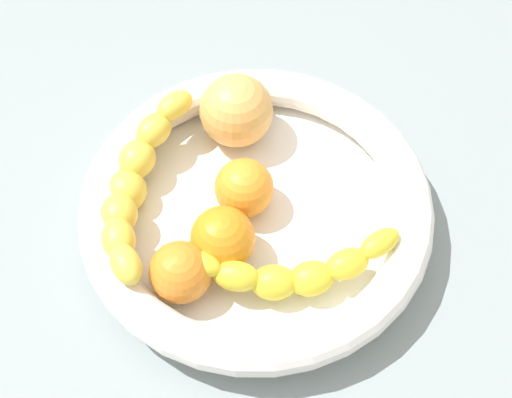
{
  "coord_description": "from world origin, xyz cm",
  "views": [
    {
      "loc": [
        29.25,
        -23.85,
        65.56
      ],
      "look_at": [
        0.0,
        0.0,
        7.66
      ],
      "focal_mm": 52.71,
      "sensor_mm": 36.0,
      "label": 1
    }
  ],
  "objects_px": {
    "orange_mid_left": "(243,189)",
    "orange_mid_right": "(181,272)",
    "peach_blush": "(236,111)",
    "banana_draped_right": "(292,271)",
    "fruit_bowl": "(256,210)",
    "banana_draped_left": "(134,185)",
    "orange_front": "(223,238)"
  },
  "relations": [
    {
      "from": "orange_mid_left",
      "to": "orange_mid_right",
      "type": "distance_m",
      "value": 0.1
    },
    {
      "from": "peach_blush",
      "to": "orange_mid_right",
      "type": "bearing_deg",
      "value": -54.02
    },
    {
      "from": "orange_mid_right",
      "to": "orange_mid_left",
      "type": "bearing_deg",
      "value": 109.47
    },
    {
      "from": "banana_draped_right",
      "to": "peach_blush",
      "type": "height_order",
      "value": "peach_blush"
    },
    {
      "from": "fruit_bowl",
      "to": "orange_mid_left",
      "type": "height_order",
      "value": "orange_mid_left"
    },
    {
      "from": "orange_mid_left",
      "to": "orange_mid_right",
      "type": "relative_size",
      "value": 1.0
    },
    {
      "from": "banana_draped_left",
      "to": "orange_front",
      "type": "distance_m",
      "value": 0.1
    },
    {
      "from": "fruit_bowl",
      "to": "orange_mid_left",
      "type": "distance_m",
      "value": 0.02
    },
    {
      "from": "banana_draped_right",
      "to": "orange_front",
      "type": "height_order",
      "value": "orange_front"
    },
    {
      "from": "fruit_bowl",
      "to": "banana_draped_left",
      "type": "bearing_deg",
      "value": -136.35
    },
    {
      "from": "banana_draped_right",
      "to": "peach_blush",
      "type": "bearing_deg",
      "value": 157.17
    },
    {
      "from": "orange_mid_left",
      "to": "fruit_bowl",
      "type": "bearing_deg",
      "value": 5.61
    },
    {
      "from": "fruit_bowl",
      "to": "peach_blush",
      "type": "height_order",
      "value": "peach_blush"
    },
    {
      "from": "banana_draped_right",
      "to": "orange_front",
      "type": "bearing_deg",
      "value": -156.4
    },
    {
      "from": "fruit_bowl",
      "to": "peach_blush",
      "type": "distance_m",
      "value": 0.1
    },
    {
      "from": "fruit_bowl",
      "to": "orange_front",
      "type": "xyz_separation_m",
      "value": [
        0.01,
        -0.05,
        0.02
      ]
    },
    {
      "from": "orange_front",
      "to": "peach_blush",
      "type": "xyz_separation_m",
      "value": [
        -0.1,
        0.1,
        0.01
      ]
    },
    {
      "from": "banana_draped_left",
      "to": "banana_draped_right",
      "type": "xyz_separation_m",
      "value": [
        0.16,
        0.06,
        -0.01
      ]
    },
    {
      "from": "banana_draped_right",
      "to": "orange_mid_left",
      "type": "height_order",
      "value": "orange_mid_left"
    },
    {
      "from": "orange_mid_left",
      "to": "peach_blush",
      "type": "distance_m",
      "value": 0.09
    },
    {
      "from": "orange_mid_left",
      "to": "peach_blush",
      "type": "bearing_deg",
      "value": 145.33
    },
    {
      "from": "banana_draped_left",
      "to": "orange_mid_right",
      "type": "xyz_separation_m",
      "value": [
        0.1,
        -0.02,
        -0.0
      ]
    },
    {
      "from": "banana_draped_left",
      "to": "fruit_bowl",
      "type": "bearing_deg",
      "value": 43.65
    },
    {
      "from": "fruit_bowl",
      "to": "orange_mid_right",
      "type": "bearing_deg",
      "value": -80.49
    },
    {
      "from": "banana_draped_left",
      "to": "orange_mid_left",
      "type": "xyz_separation_m",
      "value": [
        0.06,
        0.08,
        -0.0
      ]
    },
    {
      "from": "peach_blush",
      "to": "fruit_bowl",
      "type": "bearing_deg",
      "value": -28.21
    },
    {
      "from": "orange_front",
      "to": "orange_mid_right",
      "type": "distance_m",
      "value": 0.05
    },
    {
      "from": "fruit_bowl",
      "to": "banana_draped_right",
      "type": "xyz_separation_m",
      "value": [
        0.08,
        -0.02,
        0.02
      ]
    },
    {
      "from": "orange_mid_left",
      "to": "banana_draped_left",
      "type": "bearing_deg",
      "value": -130.12
    },
    {
      "from": "fruit_bowl",
      "to": "orange_mid_left",
      "type": "xyz_separation_m",
      "value": [
        -0.02,
        -0.0,
        0.02
      ]
    },
    {
      "from": "banana_draped_left",
      "to": "orange_front",
      "type": "xyz_separation_m",
      "value": [
        0.1,
        0.03,
        -0.0
      ]
    },
    {
      "from": "fruit_bowl",
      "to": "orange_mid_right",
      "type": "xyz_separation_m",
      "value": [
        0.02,
        -0.1,
        0.02
      ]
    }
  ]
}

